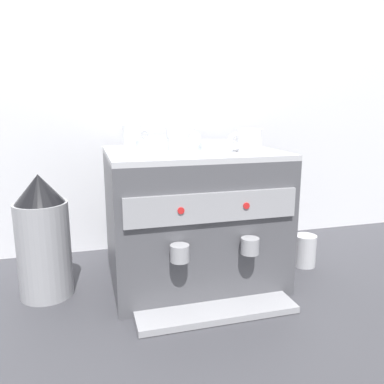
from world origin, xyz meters
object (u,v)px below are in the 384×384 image
milk_pitcher (305,250)px  ceramic_cup_0 (179,139)px  coffee_grinder (43,238)px  espresso_machine (192,217)px  ceramic_bowl_0 (152,147)px  ceramic_bowl_1 (188,141)px  ceramic_bowl_3 (158,143)px  ceramic_cup_1 (133,138)px  ceramic_bowl_2 (216,145)px  ceramic_cup_2 (248,141)px

milk_pitcher → ceramic_cup_0: bearing=179.3°
coffee_grinder → milk_pitcher: coffee_grinder is taller
espresso_machine → milk_pitcher: bearing=-1.8°
ceramic_bowl_0 → ceramic_bowl_1: 0.23m
ceramic_bowl_3 → ceramic_cup_0: bearing=-65.6°
ceramic_cup_1 → coffee_grinder: bearing=-171.6°
ceramic_bowl_2 → ceramic_bowl_3: (-0.19, 0.09, 0.01)m
ceramic_bowl_1 → ceramic_bowl_3: 0.12m
ceramic_bowl_1 → ceramic_bowl_2: (0.07, -0.12, -0.01)m
espresso_machine → ceramic_bowl_3: (-0.10, 0.10, 0.26)m
ceramic_bowl_1 → ceramic_bowl_3: (-0.12, -0.02, -0.00)m
ceramic_bowl_3 → ceramic_bowl_1: bearing=10.7°
ceramic_cup_2 → espresso_machine: bearing=151.4°
ceramic_bowl_2 → ceramic_bowl_3: bearing=153.2°
espresso_machine → ceramic_bowl_1: ceramic_bowl_1 is taller
ceramic_bowl_2 → ceramic_bowl_3: size_ratio=1.15×
ceramic_cup_0 → ceramic_bowl_1: size_ratio=1.23×
espresso_machine → ceramic_bowl_1: (0.02, 0.12, 0.26)m
ceramic_cup_1 → ceramic_bowl_2: 0.29m
ceramic_bowl_0 → ceramic_bowl_1: (0.16, 0.17, -0.00)m
espresso_machine → ceramic_cup_1: (-0.19, 0.05, 0.28)m
espresso_machine → ceramic_cup_1: size_ratio=5.65×
ceramic_cup_1 → ceramic_bowl_1: size_ratio=1.13×
ceramic_bowl_3 → ceramic_bowl_2: bearing=-26.8°
ceramic_cup_2 → ceramic_bowl_3: bearing=144.1°
espresso_machine → coffee_grinder: (-0.50, 0.01, -0.03)m
ceramic_bowl_3 → coffee_grinder: (-0.41, -0.09, -0.29)m
ceramic_cup_0 → ceramic_cup_1: (-0.15, 0.06, 0.00)m
ceramic_cup_0 → ceramic_bowl_3: (-0.05, 0.11, -0.02)m
ceramic_cup_2 → ceramic_bowl_2: ceramic_cup_2 is taller
espresso_machine → ceramic_bowl_3: ceramic_bowl_3 is taller
espresso_machine → ceramic_cup_1: bearing=164.7°
ceramic_cup_1 → ceramic_bowl_0: bearing=-63.9°
espresso_machine → ceramic_cup_0: 0.28m
ceramic_bowl_1 → ceramic_bowl_0: bearing=-134.6°
ceramic_cup_0 → ceramic_bowl_3: ceramic_cup_0 is taller
coffee_grinder → milk_pitcher: 0.97m
ceramic_cup_0 → ceramic_bowl_0: ceramic_cup_0 is taller
ceramic_cup_0 → coffee_grinder: 0.55m
milk_pitcher → coffee_grinder: bearing=178.7°
ceramic_bowl_0 → milk_pitcher: ceramic_bowl_0 is taller
ceramic_cup_0 → ceramic_cup_1: bearing=157.0°
ceramic_bowl_0 → ceramic_bowl_3: 0.15m
ceramic_cup_1 → coffee_grinder: ceramic_cup_1 is taller
ceramic_cup_1 → ceramic_bowl_3: ceramic_cup_1 is taller
milk_pitcher → ceramic_bowl_2: bearing=176.6°
ceramic_bowl_2 → coffee_grinder: bearing=179.9°
espresso_machine → ceramic_bowl_3: bearing=134.3°
ceramic_bowl_0 → ceramic_bowl_2: 0.24m
ceramic_cup_0 → ceramic_bowl_1: (0.07, 0.13, -0.02)m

